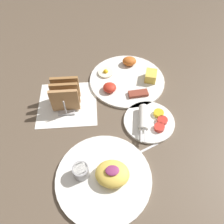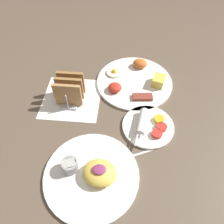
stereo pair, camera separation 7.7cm
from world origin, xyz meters
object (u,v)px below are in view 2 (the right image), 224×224
object	(u,v)px
plate_foreground	(92,174)
plate_condiments	(148,126)
plate_breakfast	(135,81)
toast_rack	(70,89)

from	to	relation	value
plate_foreground	plate_condiments	bearing A→B (deg)	48.54
plate_breakfast	plate_condiments	distance (m)	0.23
toast_rack	plate_condiments	bearing A→B (deg)	-20.47
plate_condiments	plate_foreground	bearing A→B (deg)	-131.46
plate_breakfast	toast_rack	bearing A→B (deg)	-155.48
plate_condiments	toast_rack	xyz separation A→B (m)	(-0.29, 0.11, 0.04)
plate_condiments	toast_rack	size ratio (longest dim) A/B	1.61
plate_condiments	plate_foreground	world-z (taller)	plate_foreground
plate_breakfast	plate_foreground	world-z (taller)	plate_foreground
plate_breakfast	plate_condiments	xyz separation A→B (m)	(0.05, -0.22, 0.00)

